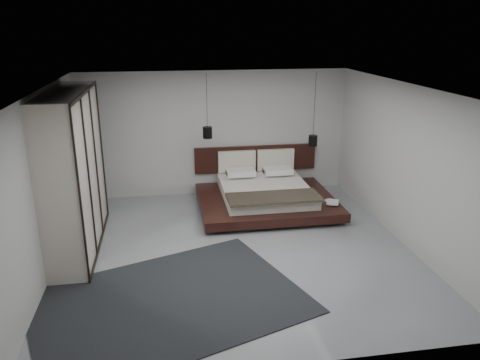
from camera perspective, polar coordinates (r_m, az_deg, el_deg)
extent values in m
plane|color=gray|center=(8.28, -0.48, -8.45)|extent=(6.00, 6.00, 0.00)
plane|color=white|center=(7.44, -0.54, 11.15)|extent=(6.00, 6.00, 0.00)
plane|color=#B5B5B3|center=(10.62, -3.02, 5.67)|extent=(6.00, 0.00, 6.00)
plane|color=#B5B5B3|center=(5.02, 4.87, -9.48)|extent=(6.00, 0.00, 6.00)
plane|color=#B5B5B3|center=(7.88, -22.58, -0.32)|extent=(0.00, 6.00, 6.00)
plane|color=#B5B5B3|center=(8.71, 19.41, 1.75)|extent=(0.00, 6.00, 6.00)
cube|color=black|center=(10.21, -19.36, 3.54)|extent=(0.05, 0.90, 2.60)
cube|color=black|center=(9.99, 3.22, -3.35)|extent=(2.22, 1.82, 0.08)
cube|color=black|center=(9.94, 3.23, -2.64)|extent=(2.83, 2.33, 0.18)
cube|color=silver|center=(9.99, 3.09, -1.29)|extent=(1.82, 2.02, 0.22)
cube|color=black|center=(9.22, 4.15, -2.13)|extent=(1.84, 0.71, 0.05)
cube|color=white|center=(10.58, -0.04, 0.86)|extent=(0.63, 0.40, 0.12)
cube|color=white|center=(10.75, 4.43, 1.08)|extent=(0.63, 0.40, 0.12)
cube|color=white|center=(10.43, 0.08, 0.94)|extent=(0.63, 0.40, 0.12)
cube|color=white|center=(10.60, 4.62, 1.16)|extent=(0.63, 0.40, 0.12)
cube|color=black|center=(10.87, 1.91, 2.65)|extent=(2.83, 0.08, 0.60)
cube|color=beige|center=(10.72, -0.39, 2.26)|extent=(0.86, 0.10, 0.50)
cube|color=beige|center=(10.89, 4.35, 2.47)|extent=(0.86, 0.10, 0.50)
imported|color=#99724C|center=(9.76, 10.57, -2.69)|extent=(0.27, 0.31, 0.02)
imported|color=#99724C|center=(9.72, 10.53, -2.63)|extent=(0.35, 0.39, 0.02)
cylinder|color=black|center=(9.81, -4.07, 9.63)|extent=(0.01, 0.01, 1.11)
cylinder|color=black|center=(9.93, -3.99, 5.79)|extent=(0.20, 0.20, 0.24)
cylinder|color=#FFE0B2|center=(9.96, -3.97, 5.20)|extent=(0.15, 0.15, 0.01)
cylinder|color=black|center=(10.30, 9.09, 9.12)|extent=(0.01, 0.01, 1.37)
cylinder|color=black|center=(10.46, 8.87, 4.77)|extent=(0.19, 0.19, 0.24)
cylinder|color=#FFE0B2|center=(10.49, 8.85, 4.23)|extent=(0.14, 0.14, 0.01)
cube|color=beige|center=(8.40, -19.70, 0.91)|extent=(0.63, 2.74, 2.74)
cube|color=black|center=(8.07, -18.41, 10.13)|extent=(0.03, 2.74, 0.06)
cube|color=black|center=(8.82, -16.66, -7.28)|extent=(0.03, 2.74, 0.06)
cube|color=black|center=(7.07, -18.89, -2.25)|extent=(0.03, 0.05, 2.74)
cube|color=black|center=(7.92, -17.91, 0.05)|extent=(0.03, 0.05, 2.74)
cube|color=black|center=(8.78, -17.12, 1.91)|extent=(0.03, 0.05, 2.74)
cube|color=black|center=(9.65, -16.47, 3.43)|extent=(0.03, 0.05, 2.74)
cube|color=black|center=(6.93, -8.69, -14.42)|extent=(4.35, 3.71, 0.02)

